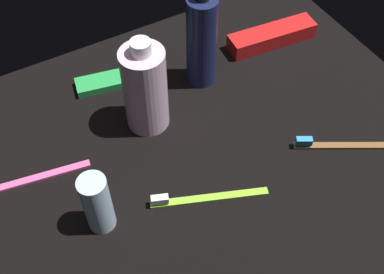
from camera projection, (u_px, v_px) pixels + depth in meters
ground_plane at (192, 151)px, 79.92cm from camera, size 84.00×64.00×1.20cm
lotion_bottle at (202, 41)px, 82.58cm from camera, size 5.31×5.31×20.09cm
bodywash_bottle at (145, 89)px, 76.99cm from camera, size 7.15×7.15×17.46cm
deodorant_stick at (97, 204)px, 66.84cm from camera, size 4.02×4.02×10.65cm
toothbrush_brown at (342, 144)px, 79.21cm from camera, size 16.31×9.80×2.10cm
toothbrush_lime at (202, 197)px, 72.93cm from camera, size 17.21×7.66×2.10cm
toothbrush_pink at (25, 180)px, 74.91cm from camera, size 17.96×4.09×2.10cm
toothpaste_box_red at (272, 36)px, 94.50cm from camera, size 17.95×6.11×3.20cm
snack_bar_green at (105, 82)px, 87.87cm from camera, size 10.98×5.96×1.50cm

